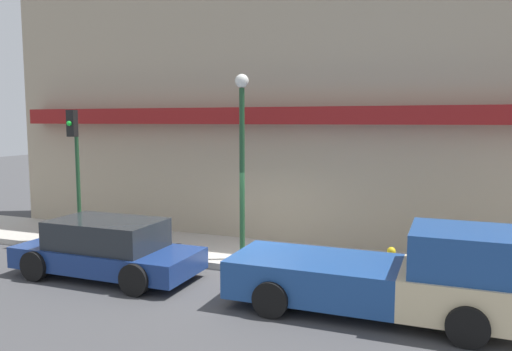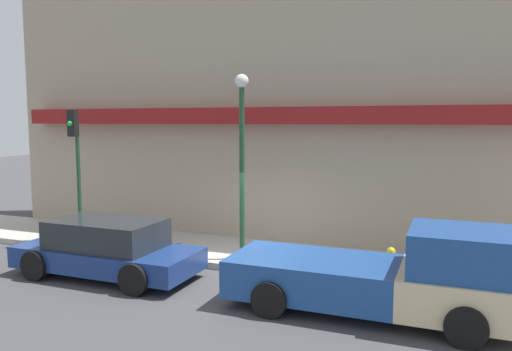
{
  "view_description": "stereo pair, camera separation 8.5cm",
  "coord_description": "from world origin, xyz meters",
  "px_view_note": "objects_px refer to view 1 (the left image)",
  "views": [
    {
      "loc": [
        4.84,
        -11.34,
        3.86
      ],
      "look_at": [
        -0.05,
        1.16,
        2.38
      ],
      "focal_mm": 35.0,
      "sensor_mm": 36.0,
      "label": 1
    },
    {
      "loc": [
        4.92,
        -11.31,
        3.86
      ],
      "look_at": [
        -0.05,
        1.16,
        2.38
      ],
      "focal_mm": 35.0,
      "sensor_mm": 36.0,
      "label": 2
    }
  ],
  "objects_px": {
    "fire_hydrant": "(391,261)",
    "street_lamp": "(242,143)",
    "pickup_truck": "(392,276)",
    "traffic_light": "(75,152)",
    "parked_car": "(107,249)"
  },
  "relations": [
    {
      "from": "fire_hydrant",
      "to": "street_lamp",
      "type": "relative_size",
      "value": 0.14
    },
    {
      "from": "pickup_truck",
      "to": "traffic_light",
      "type": "xyz_separation_m",
      "value": [
        -9.63,
        2.16,
        2.1
      ]
    },
    {
      "from": "traffic_light",
      "to": "parked_car",
      "type": "bearing_deg",
      "value": -37.84
    },
    {
      "from": "pickup_truck",
      "to": "street_lamp",
      "type": "distance_m",
      "value": 5.24
    },
    {
      "from": "parked_car",
      "to": "traffic_light",
      "type": "relative_size",
      "value": 1.16
    },
    {
      "from": "parked_car",
      "to": "pickup_truck",
      "type": "bearing_deg",
      "value": -0.42
    },
    {
      "from": "pickup_truck",
      "to": "street_lamp",
      "type": "height_order",
      "value": "street_lamp"
    },
    {
      "from": "fire_hydrant",
      "to": "street_lamp",
      "type": "xyz_separation_m",
      "value": [
        -3.86,
        -0.03,
        2.76
      ]
    },
    {
      "from": "pickup_truck",
      "to": "street_lamp",
      "type": "xyz_separation_m",
      "value": [
        -4.11,
        2.11,
        2.47
      ]
    },
    {
      "from": "parked_car",
      "to": "traffic_light",
      "type": "bearing_deg",
      "value": 141.73
    },
    {
      "from": "parked_car",
      "to": "traffic_light",
      "type": "distance_m",
      "value": 4.16
    },
    {
      "from": "pickup_truck",
      "to": "parked_car",
      "type": "height_order",
      "value": "pickup_truck"
    },
    {
      "from": "fire_hydrant",
      "to": "traffic_light",
      "type": "xyz_separation_m",
      "value": [
        -9.38,
        0.02,
        2.4
      ]
    },
    {
      "from": "traffic_light",
      "to": "fire_hydrant",
      "type": "bearing_deg",
      "value": -0.11
    },
    {
      "from": "parked_car",
      "to": "street_lamp",
      "type": "xyz_separation_m",
      "value": [
        2.74,
        2.11,
        2.57
      ]
    }
  ]
}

